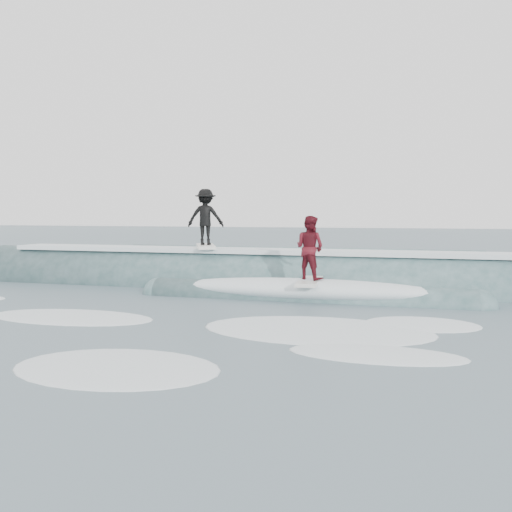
# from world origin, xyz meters

# --- Properties ---
(ground) EXTENTS (160.00, 160.00, 0.00)m
(ground) POSITION_xyz_m (0.00, 0.00, 0.00)
(ground) COLOR #415860
(ground) RESTS_ON ground
(breaking_wave) EXTENTS (22.49, 3.97, 2.37)m
(breaking_wave) POSITION_xyz_m (0.20, 5.25, 0.04)
(breaking_wave) COLOR #335556
(breaking_wave) RESTS_ON ground
(surfer_black) EXTENTS (1.33, 2.05, 1.95)m
(surfer_black) POSITION_xyz_m (-2.04, 5.49, 2.21)
(surfer_black) COLOR white
(surfer_black) RESTS_ON ground
(surfer_red) EXTENTS (1.05, 2.03, 1.86)m
(surfer_red) POSITION_xyz_m (1.90, 3.29, 1.36)
(surfer_red) COLOR silver
(surfer_red) RESTS_ON ground
(whitewater) EXTENTS (14.45, 6.86, 0.10)m
(whitewater) POSITION_xyz_m (0.93, -1.17, 0.00)
(whitewater) COLOR white
(whitewater) RESTS_ON ground
(far_swells) EXTENTS (43.43, 8.65, 0.80)m
(far_swells) POSITION_xyz_m (-0.95, 17.65, 0.00)
(far_swells) COLOR #335556
(far_swells) RESTS_ON ground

